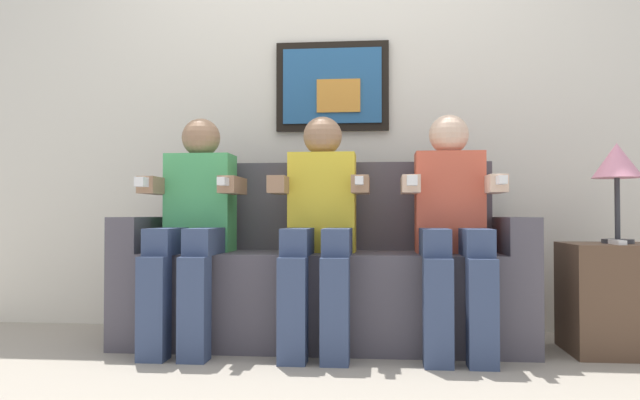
% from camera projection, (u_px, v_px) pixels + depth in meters
% --- Properties ---
extents(ground_plane, '(5.66, 5.66, 0.00)m').
position_uv_depth(ground_plane, '(317.00, 358.00, 2.78)').
color(ground_plane, '#9E9384').
extents(back_wall_assembly, '(4.36, 0.10, 2.60)m').
position_uv_depth(back_wall_assembly, '(331.00, 97.00, 3.58)').
color(back_wall_assembly, silver).
rests_on(back_wall_assembly, ground_plane).
extents(couch, '(1.96, 0.58, 0.90)m').
position_uv_depth(couch, '(323.00, 279.00, 3.12)').
color(couch, '#514C56').
rests_on(couch, ground_plane).
extents(person_on_left, '(0.46, 0.56, 1.11)m').
position_uv_depth(person_on_left, '(193.00, 220.00, 3.02)').
color(person_on_left, '#4CB266').
rests_on(person_on_left, ground_plane).
extents(person_in_middle, '(0.46, 0.56, 1.11)m').
position_uv_depth(person_in_middle, '(320.00, 220.00, 2.96)').
color(person_in_middle, yellow).
rests_on(person_in_middle, ground_plane).
extents(person_on_right, '(0.46, 0.56, 1.11)m').
position_uv_depth(person_on_right, '(452.00, 220.00, 2.90)').
color(person_on_right, '#D8593F').
rests_on(person_on_right, ground_plane).
extents(side_table_right, '(0.40, 0.40, 0.50)m').
position_uv_depth(side_table_right, '(611.00, 298.00, 2.88)').
color(side_table_right, brown).
rests_on(side_table_right, ground_plane).
extents(table_lamp, '(0.22, 0.22, 0.46)m').
position_uv_depth(table_lamp, '(617.00, 165.00, 2.89)').
color(table_lamp, '#333338').
rests_on(table_lamp, side_table_right).
extents(spare_remote_on_table, '(0.04, 0.13, 0.02)m').
position_uv_depth(spare_remote_on_table, '(617.00, 242.00, 2.78)').
color(spare_remote_on_table, white).
rests_on(spare_remote_on_table, side_table_right).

